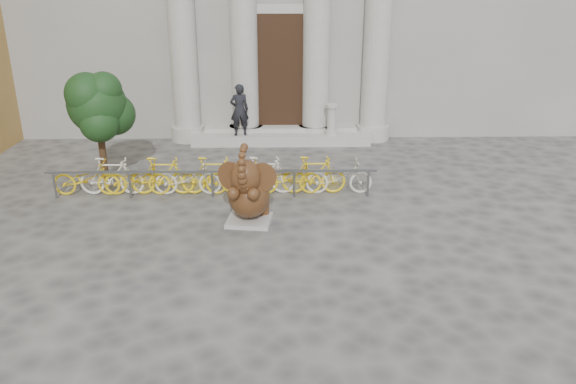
{
  "coord_description": "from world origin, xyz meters",
  "views": [
    {
      "loc": [
        -0.12,
        -9.19,
        5.23
      ],
      "look_at": [
        0.1,
        1.7,
        1.1
      ],
      "focal_mm": 35.0,
      "sensor_mm": 36.0,
      "label": 1
    }
  ],
  "objects_px": {
    "bike_rack": "(213,176)",
    "pedestrian": "(239,110)",
    "elephant_statue": "(248,194)",
    "tree": "(98,106)"
  },
  "relations": [
    {
      "from": "bike_rack",
      "to": "pedestrian",
      "type": "bearing_deg",
      "value": 84.69
    },
    {
      "from": "elephant_statue",
      "to": "tree",
      "type": "distance_m",
      "value": 5.14
    },
    {
      "from": "elephant_statue",
      "to": "bike_rack",
      "type": "height_order",
      "value": "elephant_statue"
    },
    {
      "from": "bike_rack",
      "to": "tree",
      "type": "distance_m",
      "value": 3.57
    },
    {
      "from": "elephant_statue",
      "to": "bike_rack",
      "type": "relative_size",
      "value": 0.24
    },
    {
      "from": "elephant_statue",
      "to": "pedestrian",
      "type": "height_order",
      "value": "pedestrian"
    },
    {
      "from": "elephant_statue",
      "to": "tree",
      "type": "bearing_deg",
      "value": 152.51
    },
    {
      "from": "tree",
      "to": "pedestrian",
      "type": "distance_m",
      "value": 5.07
    },
    {
      "from": "bike_rack",
      "to": "pedestrian",
      "type": "distance_m",
      "value": 4.62
    },
    {
      "from": "tree",
      "to": "pedestrian",
      "type": "height_order",
      "value": "tree"
    }
  ]
}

